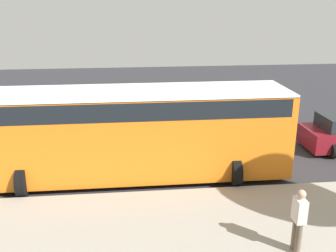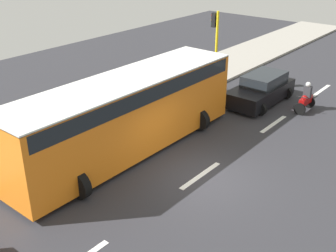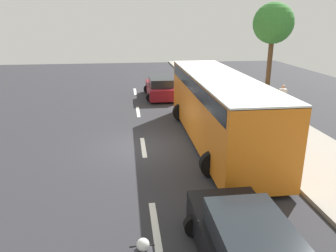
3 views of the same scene
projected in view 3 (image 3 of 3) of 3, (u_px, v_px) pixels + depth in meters
The scene contains 11 objects.
ground_plane at pixel (143, 148), 14.97m from camera, with size 40.00×60.00×0.10m, color #2D2D33.
sidewalk at pixel (289, 139), 15.77m from camera, with size 4.00×60.00×0.15m, color #9E998E.
lane_stripe_north at pixel (155, 226), 9.30m from camera, with size 0.20×2.40×0.01m, color white.
lane_stripe_mid at pixel (143, 147), 14.95m from camera, with size 0.20×2.40×0.01m, color white.
lane_stripe_south at pixel (138, 112), 20.61m from camera, with size 0.20×2.40×0.01m, color white.
lane_stripe_far_south at pixel (135, 92), 26.26m from camera, with size 0.20×2.40×0.01m, color white.
car_black at pixel (247, 249), 7.29m from camera, with size 2.31×4.46×1.52m.
car_maroon at pixel (160, 88), 24.16m from camera, with size 2.29×4.54×1.52m.
city_bus at pixel (218, 104), 15.06m from camera, with size 3.20×11.00×3.16m.
pedestrian_near_signal at pixel (282, 98), 19.67m from camera, with size 0.40×0.24×1.69m.
street_tree_center at pixel (273, 24), 23.76m from camera, with size 2.93×2.93×6.73m.
Camera 3 is at (-0.64, -13.93, 5.60)m, focal length 35.07 mm.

